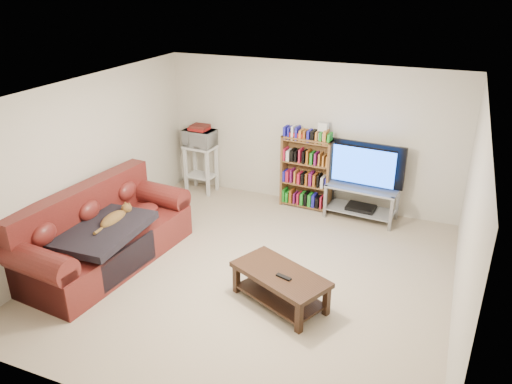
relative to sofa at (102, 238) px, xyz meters
The scene contains 19 objects.
floor 2.10m from the sofa, 13.13° to the left, with size 5.00×5.00×0.00m, color #BFAC8E.
ceiling 2.91m from the sofa, 13.13° to the left, with size 5.00×5.00×0.00m, color white.
wall_back 3.68m from the sofa, 55.89° to the left, with size 5.00×5.00×0.00m, color beige.
wall_front 2.98m from the sofa, 45.27° to the right, with size 5.00×5.00×0.00m, color beige.
wall_left 1.08m from the sofa, 136.16° to the left, with size 5.00×5.00×0.00m, color beige.
wall_right 4.61m from the sofa, ahead, with size 5.00×5.00×0.00m, color beige.
sofa is the anchor object (origin of this frame).
blanket 0.35m from the sofa, 45.76° to the right, with size 0.94×1.22×0.10m, color black.
cat 0.36m from the sofa, 10.28° to the left, with size 0.27×0.66×0.20m, color brown, non-canonical shape.
coffee_table 2.58m from the sofa, ahead, with size 1.31×1.03×0.43m.
remote 2.65m from the sofa, ahead, with size 0.19×0.05×0.02m, color black.
tv_stand 4.01m from the sofa, 41.28° to the left, with size 1.16×0.59×0.56m.
television 4.05m from the sofa, 41.28° to the left, with size 1.20×0.16×0.69m, color black.
dvd_player 4.01m from the sofa, 41.28° to the left, with size 0.45×0.31×0.06m, color black.
bookshelf 3.43m from the sofa, 53.13° to the left, with size 0.87×0.32×1.23m.
shelf_clutter 3.62m from the sofa, 51.89° to the left, with size 0.63×0.21×0.28m.
microwave_stand 2.68m from the sofa, 87.78° to the left, with size 0.56×0.43×0.86m.
microwave 2.75m from the sofa, 87.78° to the left, with size 0.53×0.36×0.29m, color silver.
game_boxes 2.79m from the sofa, 87.78° to the left, with size 0.31×0.27×0.05m, color maroon.
Camera 1 is at (2.20, -5.19, 3.65)m, focal length 35.00 mm.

